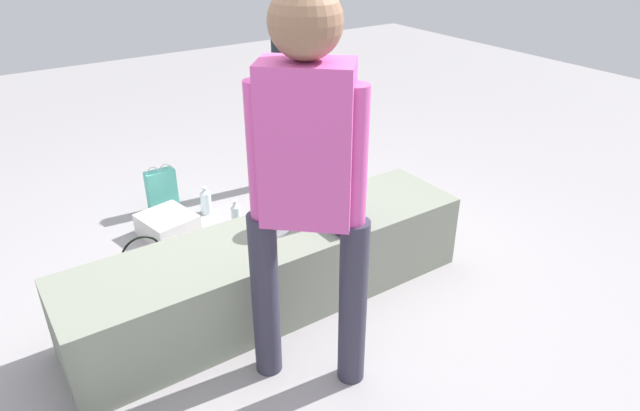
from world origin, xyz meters
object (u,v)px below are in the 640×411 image
cake_plate (270,224)px  gift_bag (162,190)px  adult_standing (307,171)px  child_seated (331,181)px  party_cup_red (285,227)px  water_bottle_far_side (206,201)px  cake_box_white (168,225)px  water_bottle_near_gift (236,216)px  handbag_black_leather (145,270)px

cake_plate → gift_bag: size_ratio=0.66×
cake_plate → gift_bag: (-0.15, 1.28, -0.29)m
adult_standing → gift_bag: adult_standing is taller
child_seated → party_cup_red: size_ratio=5.12×
child_seated → adult_standing: bearing=-132.9°
adult_standing → cake_plate: adult_standing is taller
cake_plate → water_bottle_far_side: bearing=85.4°
cake_plate → cake_box_white: (-0.24, 0.94, -0.37)m
adult_standing → water_bottle_near_gift: 1.66m
adult_standing → cake_plate: (0.15, 0.60, -0.57)m
water_bottle_far_side → handbag_black_leather: 0.89m
gift_bag → water_bottle_near_gift: (0.30, -0.53, -0.06)m
adult_standing → water_bottle_near_gift: (0.31, 1.35, -0.91)m
gift_bag → handbag_black_leather: 0.92m
cake_box_white → gift_bag: bearing=74.0°
child_seated → water_bottle_far_side: (-0.24, 1.16, -0.55)m
water_bottle_far_side → cake_box_white: water_bottle_far_side is taller
party_cup_red → cake_box_white: size_ratio=0.29×
party_cup_red → cake_box_white: (-0.63, 0.41, 0.02)m
gift_bag → handbag_black_leather: bearing=-116.2°
child_seated → cake_box_white: size_ratio=1.48×
child_seated → party_cup_red: (0.07, 0.61, -0.59)m
gift_bag → water_bottle_near_gift: 0.61m
water_bottle_near_gift → water_bottle_far_side: 0.33m
adult_standing → cake_plate: bearing=75.7°
child_seated → water_bottle_near_gift: (-0.17, 0.84, -0.54)m
water_bottle_far_side → handbag_black_leather: size_ratio=0.60×
child_seated → cake_plate: child_seated is taller
gift_bag → cake_box_white: gift_bag is taller
cake_box_white → cake_plate: bearing=-75.5°
child_seated → water_bottle_far_side: child_seated is taller
adult_standing → water_bottle_far_side: (0.24, 1.68, -0.92)m
cake_plate → water_bottle_far_side: 1.14m
adult_standing → cake_plate: 0.84m
water_bottle_near_gift → water_bottle_far_side: size_ratio=1.08×
adult_standing → handbag_black_leather: 1.44m
water_bottle_near_gift → child_seated: bearing=-78.5°
adult_standing → cake_box_white: (-0.09, 1.54, -0.94)m
cake_box_white → water_bottle_far_side: bearing=23.0°
water_bottle_far_side → cake_box_white: size_ratio=0.60×
water_bottle_near_gift → handbag_black_leather: 0.77m
water_bottle_far_side → party_cup_red: water_bottle_far_side is taller
cake_plate → cake_box_white: cake_plate is taller
adult_standing → water_bottle_far_side: 1.93m
adult_standing → party_cup_red: 1.58m
gift_bag → cake_box_white: size_ratio=1.05×
water_bottle_far_side → handbag_black_leather: (-0.64, -0.62, 0.02)m
cake_box_white → handbag_black_leather: size_ratio=1.00×
water_bottle_near_gift → cake_box_white: 0.44m
child_seated → water_bottle_near_gift: size_ratio=2.27×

